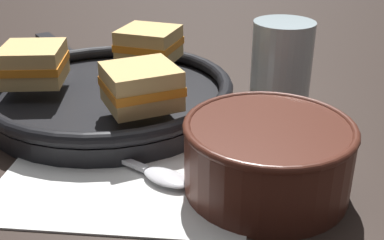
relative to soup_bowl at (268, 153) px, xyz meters
name	(u,v)px	position (x,y,z in m)	size (l,w,h in m)	color
ground_plane	(175,157)	(-0.10, 0.04, -0.04)	(4.00, 4.00, 0.00)	black
napkin	(127,170)	(-0.14, 0.00, -0.04)	(0.27, 0.24, 0.00)	white
soup_bowl	(268,153)	(0.00, 0.00, 0.00)	(0.16, 0.16, 0.07)	#4C2319
spoon	(149,170)	(-0.12, 0.00, -0.03)	(0.16, 0.08, 0.01)	silver
skillet	(110,94)	(-0.22, 0.15, -0.02)	(0.38, 0.38, 0.04)	black
sandwich_near_left	(141,86)	(-0.15, 0.08, 0.02)	(0.11, 0.11, 0.05)	#DBB26B
sandwich_near_right	(149,44)	(-0.19, 0.24, 0.02)	(0.09, 0.09, 0.05)	#DBB26B
sandwich_far_left	(34,63)	(-0.31, 0.13, 0.02)	(0.09, 0.10, 0.05)	#DBB26B
drinking_glass	(281,72)	(0.00, 0.17, 0.02)	(0.07, 0.07, 0.12)	silver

